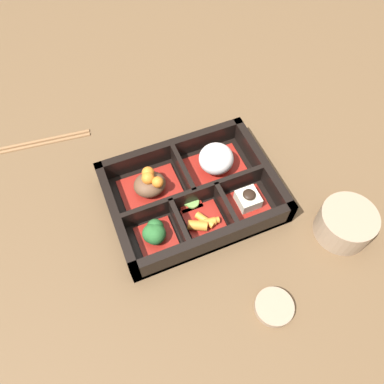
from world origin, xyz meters
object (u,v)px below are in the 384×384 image
(tea_cup, at_px, (346,223))
(chopsticks, at_px, (29,144))
(bowl_rice, at_px, (216,160))
(sauce_dish, at_px, (274,307))

(tea_cup, height_order, chopsticks, tea_cup)
(chopsticks, bearing_deg, bowl_rice, -32.59)
(chopsticks, xyz_separation_m, sauce_dish, (0.28, -0.45, 0.00))
(sauce_dish, bearing_deg, bowl_rice, 85.18)
(tea_cup, height_order, sauce_dish, tea_cup)
(bowl_rice, bearing_deg, chopsticks, 147.41)
(chopsticks, bearing_deg, sauce_dish, -58.04)
(tea_cup, xyz_separation_m, chopsticks, (-0.44, 0.38, -0.02))
(chopsticks, relative_size, sauce_dish, 4.02)
(bowl_rice, relative_size, chopsticks, 0.44)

